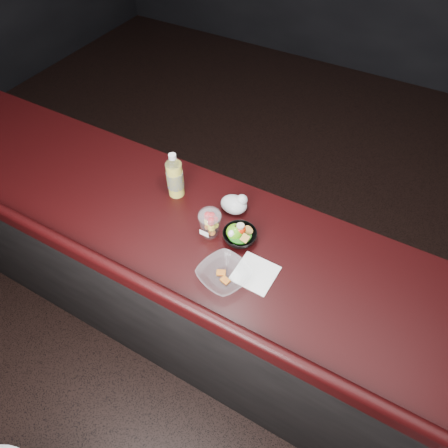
{
  "coord_description": "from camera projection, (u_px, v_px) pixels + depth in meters",
  "views": [
    {
      "loc": [
        0.52,
        -0.63,
        2.36
      ],
      "look_at": [
        -0.01,
        0.32,
        1.1
      ],
      "focal_mm": 32.0,
      "sensor_mm": 36.0,
      "label": 1
    }
  ],
  "objects": [
    {
      "name": "lemonade_bottle",
      "position": [
        175.0,
        178.0,
        1.82
      ],
      "size": [
        0.08,
        0.08,
        0.23
      ],
      "color": "yellow",
      "rests_on": "counter"
    },
    {
      "name": "counter",
      "position": [
        224.0,
        300.0,
        2.1
      ],
      "size": [
        4.06,
        0.71,
        1.02
      ],
      "color": "black",
      "rests_on": "ground"
    },
    {
      "name": "ground",
      "position": [
        199.0,
        385.0,
        2.31
      ],
      "size": [
        8.0,
        8.0,
        0.0
      ],
      "primitive_type": "plane",
      "color": "black",
      "rests_on": "ground"
    },
    {
      "name": "snack_bowl",
      "position": [
        239.0,
        235.0,
        1.69
      ],
      "size": [
        0.17,
        0.17,
        0.08
      ],
      "rotation": [
        0.0,
        0.0,
        0.19
      ],
      "color": "black",
      "rests_on": "counter"
    },
    {
      "name": "green_apple",
      "position": [
        235.0,
        232.0,
        1.69
      ],
      "size": [
        0.08,
        0.08,
        0.08
      ],
      "color": "#2E860F",
      "rests_on": "counter"
    },
    {
      "name": "paper_napkin",
      "position": [
        255.0,
        273.0,
        1.6
      ],
      "size": [
        0.16,
        0.16,
        0.0
      ],
      "primitive_type": "cube",
      "rotation": [
        0.0,
        0.0,
        -0.03
      ],
      "color": "white",
      "rests_on": "counter"
    },
    {
      "name": "takeout_bowl",
      "position": [
        224.0,
        274.0,
        1.57
      ],
      "size": [
        0.24,
        0.24,
        0.05
      ],
      "rotation": [
        0.0,
        0.0,
        -0.3
      ],
      "color": "silver",
      "rests_on": "counter"
    },
    {
      "name": "plastic_bag",
      "position": [
        235.0,
        204.0,
        1.79
      ],
      "size": [
        0.12,
        0.1,
        0.09
      ],
      "color": "silver",
      "rests_on": "counter"
    },
    {
      "name": "fruit_cup",
      "position": [
        210.0,
        222.0,
        1.68
      ],
      "size": [
        0.1,
        0.1,
        0.14
      ],
      "color": "white",
      "rests_on": "counter"
    },
    {
      "name": "room_shell",
      "position": [
        161.0,
        110.0,
        0.93
      ],
      "size": [
        8.0,
        8.0,
        8.0
      ],
      "color": "black",
      "rests_on": "ground"
    }
  ]
}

